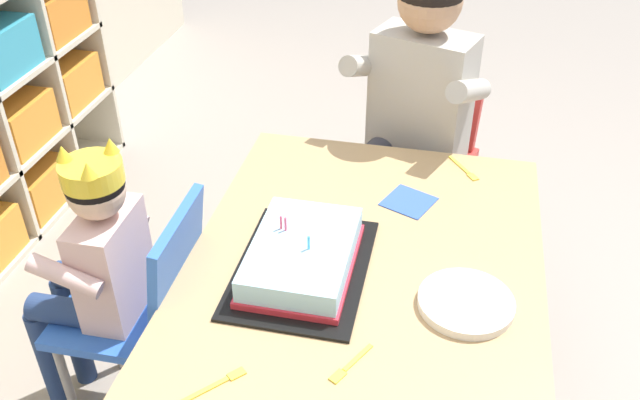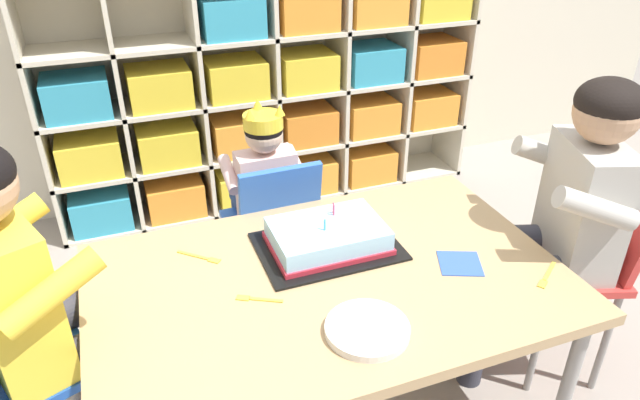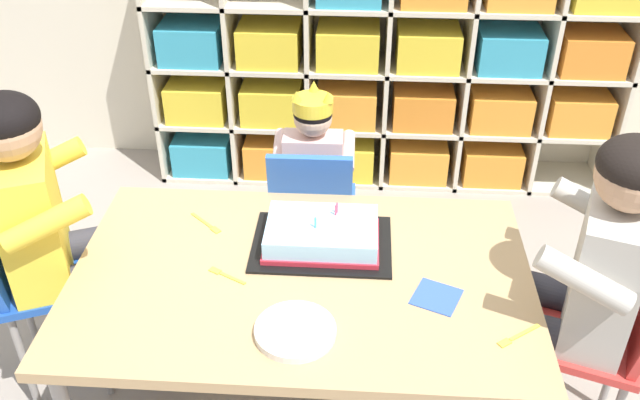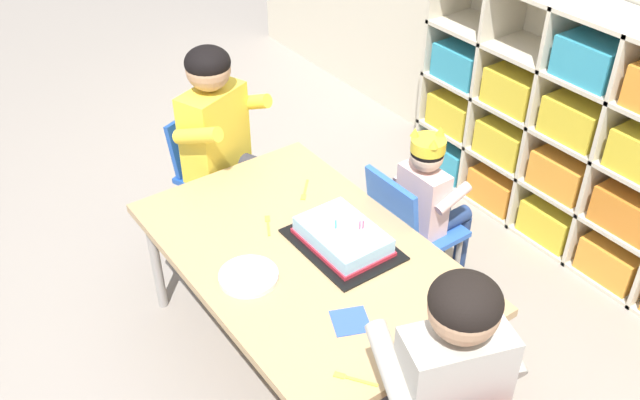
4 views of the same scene
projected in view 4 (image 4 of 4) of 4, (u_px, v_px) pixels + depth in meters
The scene contains 14 objects.
ground at pixel (306, 352), 2.93m from camera, with size 16.00×16.00×0.00m, color gray.
storage_cubby_shelf at pixel (613, 162), 3.11m from camera, with size 2.15×0.31×1.17m.
activity_table at pixel (305, 260), 2.63m from camera, with size 1.32×0.84×0.54m.
classroom_chair_blue at pixel (408, 229), 2.94m from camera, with size 0.31×0.36×0.69m.
child_with_crown at pixel (431, 195), 2.92m from camera, with size 0.30×0.31×0.85m.
classroom_chair_adult_side at pixel (211, 169), 3.25m from camera, with size 0.40×0.40×0.70m.
adult_helper_seated at pixel (225, 136), 3.08m from camera, with size 0.49×0.47×1.05m.
guest_at_table_side at pixel (442, 370), 2.03m from camera, with size 0.48×0.46×1.05m.
birthday_cake_on_tray at pixel (343, 238), 2.62m from camera, with size 0.42×0.30×0.12m.
paper_plate_stack at pixel (249, 276), 2.48m from camera, with size 0.21×0.21×0.02m, color white.
paper_napkin_square at pixel (350, 321), 2.32m from camera, with size 0.12×0.12×0.00m, color #3356B7.
fork_by_napkin at pixel (305, 191), 2.92m from camera, with size 0.12×0.11×0.00m.
fork_at_table_front_edge at pixel (353, 379), 2.13m from camera, with size 0.12×0.09×0.00m.
fork_beside_plate_stack at pixel (268, 224), 2.74m from camera, with size 0.12×0.07×0.00m.
Camera 4 is at (1.66, -1.11, 2.23)m, focal length 39.64 mm.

